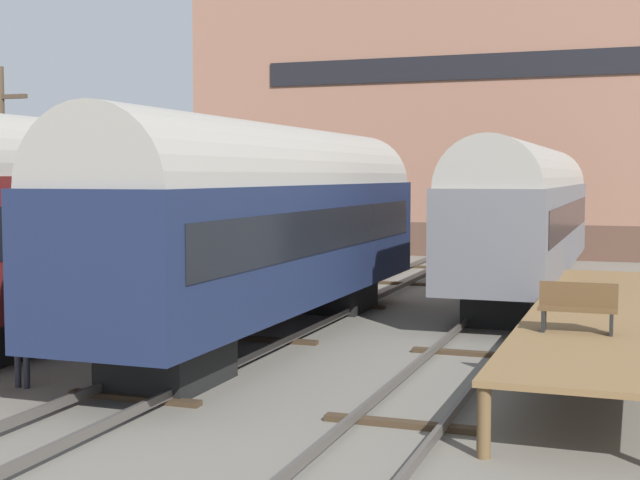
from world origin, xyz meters
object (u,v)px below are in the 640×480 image
train_car_maroon (114,210)px  train_car_navy (271,219)px  person_worker (21,333)px  train_car_grey (526,210)px  bench (578,306)px  utility_pole (2,186)px

train_car_maroon → train_car_navy: size_ratio=1.12×
person_worker → train_car_grey: bearing=65.1°
bench → train_car_navy: bearing=157.3°
train_car_maroon → train_car_grey: 13.34m
bench → utility_pole: size_ratio=0.20×
person_worker → utility_pole: (-6.20, 7.14, 2.66)m
train_car_navy → person_worker: (-2.49, -6.21, -1.92)m
train_car_maroon → train_car_navy: (4.92, -0.78, -0.11)m
train_car_grey → train_car_navy: 10.94m
utility_pole → train_car_maroon: bearing=-2.4°
train_car_maroon → train_car_grey: size_ratio=1.06×
train_car_maroon → bench: (12.30, -3.87, -1.45)m
train_car_maroon → train_car_navy: 4.99m
train_car_navy → bench: train_car_navy is taller
train_car_navy → bench: (7.38, -3.09, -1.34)m
train_car_grey → person_worker: train_car_grey is taller
utility_pole → train_car_navy: bearing=-6.1°
person_worker → utility_pole: bearing=131.0°
train_car_grey → utility_pole: size_ratio=2.34×
train_car_grey → utility_pole: bearing=-147.0°
train_car_maroon → train_car_navy: train_car_maroon is taller
train_car_maroon → bench: train_car_maroon is taller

